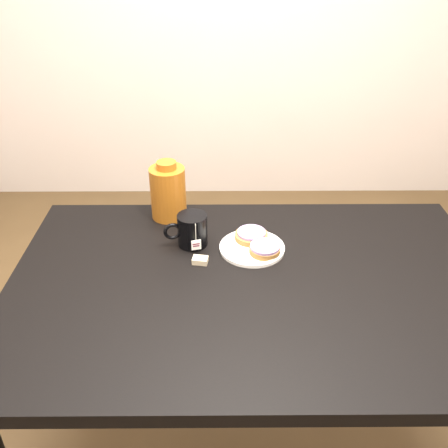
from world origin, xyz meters
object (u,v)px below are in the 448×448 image
Objects in this scene: bagel_front at (265,249)px; plate at (252,247)px; teabag_pouch at (200,260)px; mug at (192,230)px; table at (253,304)px; bagel_back at (251,235)px; bagel_package at (168,192)px.

plate is at bearing 137.01° from bagel_front.
plate is 1.60× the size of bagel_front.
teabag_pouch is at bearing -169.50° from bagel_front.
mug is 3.26× the size of teabag_pouch.
bagel_front is at bearing -30.74° from mug.
teabag_pouch is at bearing -156.14° from plate.
table is 12.09× the size of bagel_back.
table is 0.17m from bagel_front.
mug is (-0.19, 0.03, 0.04)m from plate.
plate is 0.99× the size of bagel_package.
table is at bearing -30.31° from teabag_pouch.
teabag_pouch is at bearing -88.74° from mug.
teabag_pouch is at bearing -67.52° from bagel_package.
mug is (-0.18, 0.19, 0.14)m from table.
bagel_front is (0.04, 0.13, 0.11)m from table.
bagel_front is at bearing -38.04° from bagel_package.
table is 11.06× the size of bagel_front.
bagel_back is 2.57× the size of teabag_pouch.
table is 6.92× the size of plate.
bagel_package is at bearing 126.16° from table.
teabag_pouch is 0.31m from bagel_package.
table is at bearing -91.47° from plate.
teabag_pouch is (-0.20, -0.04, -0.02)m from bagel_front.
table is at bearing -91.17° from bagel_back.
bagel_front is 0.86× the size of mug.
bagel_back is at bearing -10.48° from mug.
teabag_pouch is 0.22× the size of bagel_package.
table is 0.20m from teabag_pouch.
bagel_front is at bearing -65.08° from bagel_back.
mug is at bearing 170.42° from plate.
bagel_back reaches higher than plate.
bagel_package reaches higher than table.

